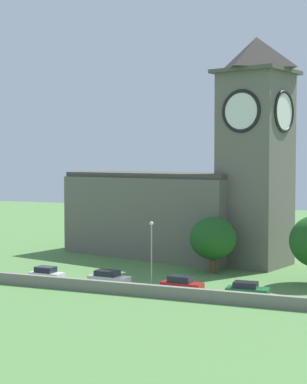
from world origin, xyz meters
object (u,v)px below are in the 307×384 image
object	(u,v)px
car_red	(182,285)
streetlamp_west_mid	(152,244)
church	(189,194)
car_silver	(109,278)
car_green	(247,290)
tree_riverside_west	(213,238)
car_white	(47,274)

from	to	relation	value
car_red	streetlamp_west_mid	distance (m)	6.26
church	car_silver	distance (m)	24.16
streetlamp_west_mid	car_green	bearing A→B (deg)	-7.75
church	car_silver	size ratio (longest dim) A/B	7.45
church	tree_riverside_west	distance (m)	13.50
church	car_silver	world-z (taller)	church
car_green	tree_riverside_west	distance (m)	14.88
car_white	car_red	distance (m)	16.81
car_white	car_red	world-z (taller)	car_red
car_white	car_green	bearing A→B (deg)	1.82
car_silver	car_red	distance (m)	9.20
church	car_green	distance (m)	28.32
church	tree_riverside_west	xyz separation A→B (m)	(6.92, -10.50, -4.91)
car_silver	car_red	size ratio (longest dim) A/B	1.05
tree_riverside_west	church	bearing A→B (deg)	123.40
car_red	car_green	distance (m)	7.12
car_silver	tree_riverside_west	world-z (taller)	tree_riverside_west
car_green	tree_riverside_west	xyz separation A→B (m)	(-7.53, 12.33, 3.58)
car_white	car_red	xyz separation A→B (m)	(16.81, 0.30, 0.02)
tree_riverside_west	car_silver	bearing A→B (deg)	-125.98
church	streetlamp_west_mid	world-z (taller)	church
church	car_red	size ratio (longest dim) A/B	7.80
car_white	car_green	world-z (taller)	car_white
car_green	tree_riverside_west	world-z (taller)	tree_riverside_west
car_white	streetlamp_west_mid	size ratio (longest dim) A/B	0.55
car_green	streetlamp_west_mid	xyz separation A→B (m)	(-11.48, 1.56, 4.08)
car_red	tree_riverside_west	world-z (taller)	tree_riverside_west
car_green	streetlamp_west_mid	bearing A→B (deg)	172.25
car_white	car_green	distance (m)	23.93
car_green	tree_riverside_west	bearing A→B (deg)	121.40
car_white	car_red	bearing A→B (deg)	1.03
church	tree_riverside_west	world-z (taller)	church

